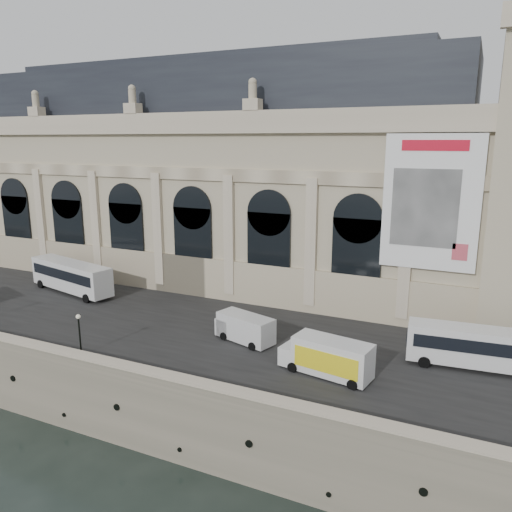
% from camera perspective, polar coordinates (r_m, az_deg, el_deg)
% --- Properties ---
extents(ground, '(260.00, 260.00, 0.00)m').
position_cam_1_polar(ground, '(47.07, -17.29, -19.45)').
color(ground, black).
rests_on(ground, ground).
extents(quay, '(160.00, 70.00, 6.00)m').
position_cam_1_polar(quay, '(72.86, 1.20, -4.37)').
color(quay, gray).
rests_on(quay, ground).
extents(street, '(160.00, 24.00, 0.06)m').
position_cam_1_polar(street, '(54.33, -7.79, -7.32)').
color(street, '#2D2D2D').
rests_on(street, quay).
extents(parapet, '(160.00, 1.40, 1.21)m').
position_cam_1_polar(parapet, '(44.33, -17.35, -11.85)').
color(parapet, gray).
rests_on(parapet, quay).
extents(museum, '(69.00, 18.70, 29.10)m').
position_cam_1_polar(museum, '(68.67, -4.77, 8.75)').
color(museum, '#B6AB8C').
rests_on(museum, quay).
extents(bus_left, '(13.73, 5.66, 3.97)m').
position_cam_1_polar(bus_left, '(66.97, -20.36, -2.13)').
color(bus_left, silver).
rests_on(bus_left, quay).
extents(bus_right, '(12.35, 3.74, 3.58)m').
position_cam_1_polar(bus_right, '(46.33, 24.52, -9.48)').
color(bus_right, silver).
rests_on(bus_right, quay).
extents(van_c, '(6.37, 3.84, 2.66)m').
position_cam_1_polar(van_c, '(48.26, -1.52, -8.18)').
color(van_c, silver).
rests_on(van_c, quay).
extents(box_truck, '(8.01, 3.76, 3.11)m').
position_cam_1_polar(box_truck, '(42.02, 8.14, -11.36)').
color(box_truck, silver).
rests_on(box_truck, quay).
extents(lamp_right, '(0.40, 0.40, 3.93)m').
position_cam_1_polar(lamp_right, '(47.48, -19.49, -8.56)').
color(lamp_right, black).
rests_on(lamp_right, quay).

